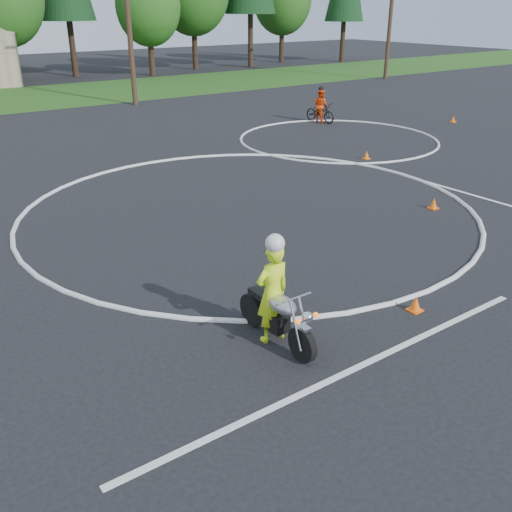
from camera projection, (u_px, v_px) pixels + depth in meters
ground at (323, 244)px, 13.24m from camera, size 120.00×120.00×0.00m
grass_strip at (13, 99)px, 33.26m from camera, size 120.00×10.00×0.02m
course_markings at (281, 184)px, 17.63m from camera, size 19.05×19.05×0.12m
primary_motorcycle at (278, 316)px, 9.19m from camera, size 0.68×1.94×1.02m
rider_primary_grp at (273, 290)px, 9.12m from camera, size 0.63×0.42×1.89m
rider_second_grp at (320, 110)px, 26.60m from camera, size 0.76×1.77×1.65m
traffic_cones at (356, 185)px, 17.08m from camera, size 21.74×11.12×0.30m
utility_poles at (127, 2)px, 29.38m from camera, size 41.60×1.12×10.00m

